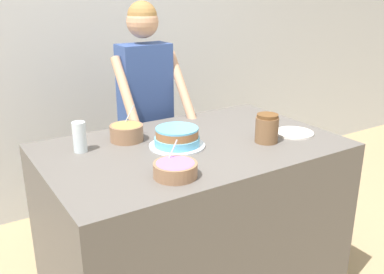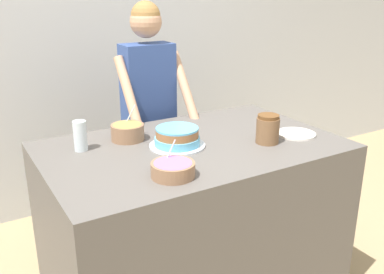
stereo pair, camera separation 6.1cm
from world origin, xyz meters
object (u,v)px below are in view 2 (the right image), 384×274
Objects in this scene: person_baker at (149,100)px; stoneware_jar at (268,129)px; frosting_bowl_purple at (173,169)px; frosting_bowl_olive at (128,131)px; ceramic_plate at (296,134)px; drinking_glass at (80,136)px; cake at (177,138)px.

person_baker is 0.90m from stoneware_jar.
frosting_bowl_purple is at bearing -109.59° from person_baker.
frosting_bowl_purple is at bearing -91.64° from frosting_bowl_olive.
frosting_bowl_olive is 0.94m from ceramic_plate.
person_baker is at bearing 121.57° from ceramic_plate.
frosting_bowl_purple is 1.26× the size of stoneware_jar.
frosting_bowl_olive is at bearing 5.98° from drinking_glass.
person_baker reaches higher than frosting_bowl_purple.
cake is 0.69m from ceramic_plate.
stoneware_jar reaches higher than frosting_bowl_purple.
ceramic_plate is at bearing -15.02° from cake.
drinking_glass is (-0.60, -0.46, -0.01)m from person_baker.
frosting_bowl_purple is 1.08× the size of frosting_bowl_olive.
person_baker reaches higher than drinking_glass.
person_baker reaches higher than stoneware_jar.
ceramic_plate is (0.51, -0.83, -0.08)m from person_baker.
person_baker is 0.98m from ceramic_plate.
frosting_bowl_purple is (-0.20, -0.32, -0.01)m from cake.
person_baker is 9.18× the size of frosting_bowl_olive.
frosting_bowl_purple is 1.25× the size of drinking_glass.
stoneware_jar is (0.29, -0.85, -0.01)m from person_baker.
cake is (-0.15, -0.66, -0.04)m from person_baker.
frosting_bowl_olive reaches higher than stoneware_jar.
frosting_bowl_purple is (-0.35, -0.98, -0.05)m from person_baker.
drinking_glass is 1.17m from ceramic_plate.
stoneware_jar is at bearing -23.87° from drinking_glass.
person_baker is 8.54× the size of frosting_bowl_purple.
person_baker is 5.67× the size of cake.
stoneware_jar is (0.44, -0.19, 0.03)m from cake.
frosting_bowl_olive is at bearing 88.36° from frosting_bowl_purple.
frosting_bowl_olive reaches higher than ceramic_plate.
frosting_bowl_olive is (-0.33, -0.43, -0.04)m from person_baker.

